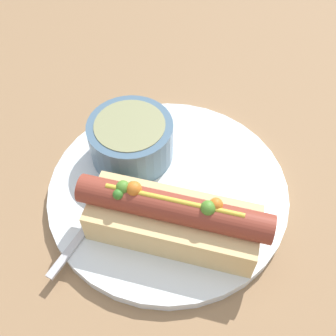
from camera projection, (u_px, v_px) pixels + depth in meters
ground_plane at (168, 193)px, 0.46m from camera, size 4.00×4.00×0.00m
dinner_plate at (168, 190)px, 0.46m from camera, size 0.27×0.27×0.01m
hot_dog at (173, 218)px, 0.39m from camera, size 0.18×0.13×0.07m
soup_bowl at (131, 138)px, 0.46m from camera, size 0.10×0.10×0.05m
spoon at (119, 185)px, 0.45m from camera, size 0.12×0.14×0.01m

